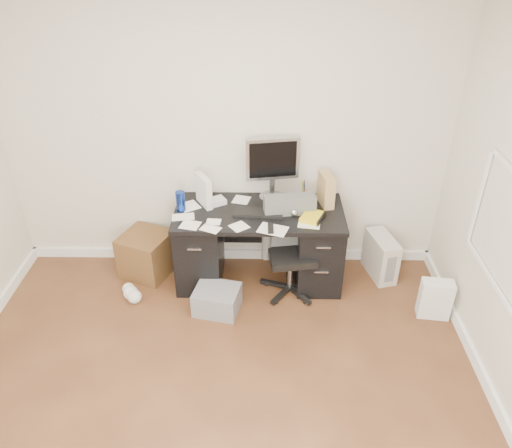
{
  "coord_description": "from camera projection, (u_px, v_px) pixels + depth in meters",
  "views": [
    {
      "loc": [
        0.33,
        -2.15,
        2.98
      ],
      "look_at": [
        0.28,
        1.2,
        0.9
      ],
      "focal_mm": 35.0,
      "sensor_mm": 36.0,
      "label": 1
    }
  ],
  "objects": [
    {
      "name": "shopping_bag",
      "position": [
        435.0,
        299.0,
        4.27
      ],
      "size": [
        0.29,
        0.22,
        0.36
      ],
      "primitive_type": "cube",
      "rotation": [
        0.0,
        0.0,
        -0.12
      ],
      "color": "silver",
      "rests_on": "ground"
    },
    {
      "name": "white_binder",
      "position": [
        204.0,
        191.0,
        4.43
      ],
      "size": [
        0.22,
        0.27,
        0.28
      ],
      "primitive_type": "cube",
      "rotation": [
        0.0,
        0.0,
        0.52
      ],
      "color": "silver",
      "rests_on": "desk"
    },
    {
      "name": "keyboard",
      "position": [
        258.0,
        213.0,
        4.36
      ],
      "size": [
        0.44,
        0.18,
        0.02
      ],
      "primitive_type": "cube",
      "rotation": [
        0.0,
        0.0,
        -0.09
      ],
      "color": "black",
      "rests_on": "desk"
    },
    {
      "name": "magazine_file",
      "position": [
        326.0,
        190.0,
        4.44
      ],
      "size": [
        0.17,
        0.27,
        0.29
      ],
      "primitive_type": "cube",
      "rotation": [
        0.0,
        0.0,
        0.19
      ],
      "color": "#A07D4D",
      "rests_on": "desk"
    },
    {
      "name": "paper_remote",
      "position": [
        273.0,
        229.0,
        4.14
      ],
      "size": [
        0.29,
        0.26,
        0.02
      ],
      "primitive_type": null,
      "rotation": [
        0.0,
        0.0,
        -0.34
      ],
      "color": "silver",
      "rests_on": "desk"
    },
    {
      "name": "desk",
      "position": [
        259.0,
        244.0,
        4.59
      ],
      "size": [
        1.5,
        0.7,
        0.75
      ],
      "color": "black",
      "rests_on": "ground"
    },
    {
      "name": "pc_tower",
      "position": [
        381.0,
        256.0,
        4.75
      ],
      "size": [
        0.28,
        0.45,
        0.42
      ],
      "primitive_type": "cube",
      "rotation": [
        0.0,
        0.0,
        0.24
      ],
      "color": "#B7B1A5",
      "rests_on": "ground"
    },
    {
      "name": "wicker_basket",
      "position": [
        147.0,
        254.0,
        4.78
      ],
      "size": [
        0.55,
        0.55,
        0.42
      ],
      "primitive_type": "cube",
      "rotation": [
        0.0,
        0.0,
        -0.39
      ],
      "color": "#452C14",
      "rests_on": "ground"
    },
    {
      "name": "computer_mouse",
      "position": [
        294.0,
        213.0,
        4.32
      ],
      "size": [
        0.08,
        0.08,
        0.07
      ],
      "primitive_type": "sphere",
      "rotation": [
        0.0,
        0.0,
        0.18
      ],
      "color": "#A8A9AD",
      "rests_on": "desk"
    },
    {
      "name": "lcd_monitor",
      "position": [
        272.0,
        169.0,
        4.45
      ],
      "size": [
        0.52,
        0.35,
        0.6
      ],
      "primitive_type": null,
      "rotation": [
        0.0,
        0.0,
        0.17
      ],
      "color": "#A8A9AD",
      "rests_on": "desk"
    },
    {
      "name": "yellow_book",
      "position": [
        312.0,
        217.0,
        4.29
      ],
      "size": [
        0.24,
        0.26,
        0.04
      ],
      "primitive_type": "cube",
      "rotation": [
        0.0,
        0.0,
        -0.41
      ],
      "color": "gold",
      "rests_on": "desk"
    },
    {
      "name": "loose_papers",
      "position": [
        236.0,
        214.0,
        4.36
      ],
      "size": [
        1.1,
        0.6,
        0.0
      ],
      "primitive_type": null,
      "color": "silver",
      "rests_on": "desk"
    },
    {
      "name": "desk_printer",
      "position": [
        217.0,
        300.0,
        4.37
      ],
      "size": [
        0.44,
        0.39,
        0.22
      ],
      "primitive_type": "cube",
      "rotation": [
        0.0,
        0.0,
        -0.21
      ],
      "color": "slate",
      "rests_on": "ground"
    },
    {
      "name": "office_chair",
      "position": [
        291.0,
        249.0,
        4.41
      ],
      "size": [
        0.59,
        0.59,
        0.92
      ],
      "primitive_type": null,
      "rotation": [
        0.0,
        0.0,
        0.15
      ],
      "color": "#4C4E4C",
      "rests_on": "ground"
    },
    {
      "name": "ground",
      "position": [
        212.0,
        428.0,
        3.41
      ],
      "size": [
        4.0,
        4.0,
        0.0
      ],
      "primitive_type": "plane",
      "color": "#472716",
      "rests_on": "ground"
    },
    {
      "name": "pen_cup",
      "position": [
        304.0,
        192.0,
        4.48
      ],
      "size": [
        0.1,
        0.1,
        0.22
      ],
      "primitive_type": null,
      "rotation": [
        0.0,
        0.0,
        0.14
      ],
      "color": "#543318",
      "rests_on": "desk"
    },
    {
      "name": "travel_mug",
      "position": [
        181.0,
        201.0,
        4.37
      ],
      "size": [
        0.11,
        0.11,
        0.18
      ],
      "primitive_type": "cylinder",
      "rotation": [
        0.0,
        0.0,
        -0.37
      ],
      "color": "navy",
      "rests_on": "desk"
    },
    {
      "name": "room_shell",
      "position": [
        204.0,
        219.0,
        2.55
      ],
      "size": [
        4.02,
        4.02,
        2.71
      ],
      "color": "beige",
      "rests_on": "ground"
    }
  ]
}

